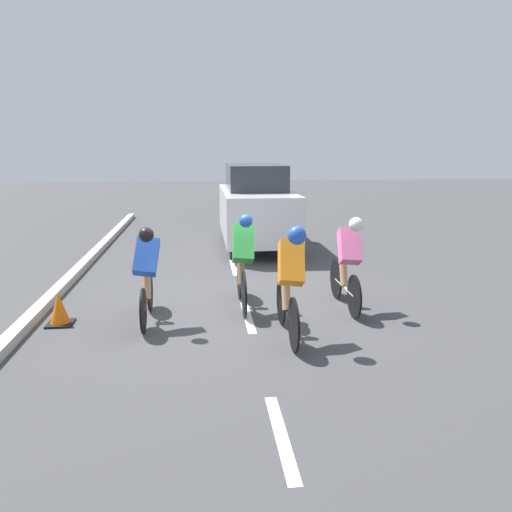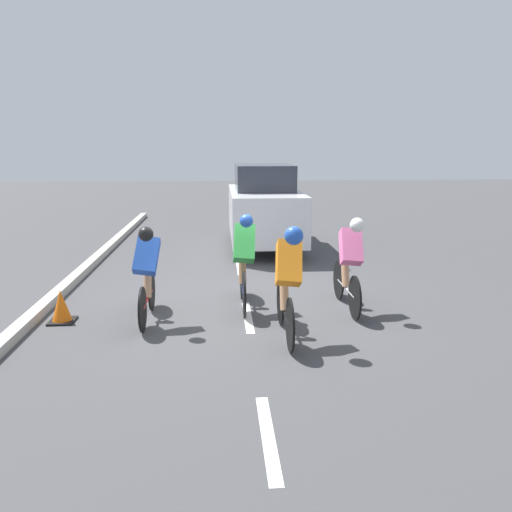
% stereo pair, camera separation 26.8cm
% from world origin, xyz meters
% --- Properties ---
extents(ground_plane, '(60.00, 60.00, 0.00)m').
position_xyz_m(ground_plane, '(0.00, 0.00, 0.00)').
color(ground_plane, '#424244').
extents(lane_stripe_near, '(0.12, 1.40, 0.01)m').
position_xyz_m(lane_stripe_near, '(0.00, 3.77, 0.00)').
color(lane_stripe_near, white).
rests_on(lane_stripe_near, ground).
extents(lane_stripe_mid, '(0.12, 1.40, 0.01)m').
position_xyz_m(lane_stripe_mid, '(0.00, 0.57, 0.00)').
color(lane_stripe_mid, white).
rests_on(lane_stripe_mid, ground).
extents(lane_stripe_far, '(0.12, 1.40, 0.01)m').
position_xyz_m(lane_stripe_far, '(0.00, -2.63, 0.00)').
color(lane_stripe_far, white).
rests_on(lane_stripe_far, ground).
extents(curb, '(0.20, 22.66, 0.14)m').
position_xyz_m(curb, '(3.20, 0.57, 0.07)').
color(curb, '#A8A399').
rests_on(curb, ground).
extents(cyclist_blue, '(0.39, 1.61, 1.46)m').
position_xyz_m(cyclist_blue, '(1.47, 0.66, 0.77)').
color(cyclist_blue, black).
rests_on(cyclist_blue, ground).
extents(cyclist_green, '(0.37, 1.68, 1.55)m').
position_xyz_m(cyclist_green, '(0.04, 0.13, 0.80)').
color(cyclist_green, black).
rests_on(cyclist_green, ground).
extents(cyclist_orange, '(0.38, 1.70, 1.57)m').
position_xyz_m(cyclist_orange, '(-0.48, 1.48, 0.83)').
color(cyclist_orange, black).
rests_on(cyclist_orange, ground).
extents(cyclist_pink, '(0.36, 1.70, 1.51)m').
position_xyz_m(cyclist_pink, '(-1.60, 0.34, 0.79)').
color(cyclist_pink, black).
rests_on(cyclist_pink, ground).
extents(support_car, '(1.70, 4.04, 2.09)m').
position_xyz_m(support_car, '(-0.71, -4.79, 1.05)').
color(support_car, black).
rests_on(support_car, ground).
extents(traffic_cone, '(0.36, 0.36, 0.49)m').
position_xyz_m(traffic_cone, '(2.75, 0.59, 0.24)').
color(traffic_cone, black).
rests_on(traffic_cone, ground).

